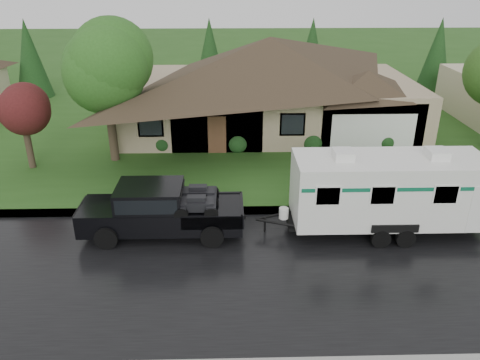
{
  "coord_description": "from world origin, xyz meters",
  "views": [
    {
      "loc": [
        -0.6,
        -15.42,
        9.53
      ],
      "look_at": [
        -0.15,
        2.0,
        1.63
      ],
      "focal_mm": 35.0,
      "sensor_mm": 36.0,
      "label": 1
    }
  ],
  "objects": [
    {
      "name": "ground",
      "position": [
        0.0,
        0.0,
        0.0
      ],
      "size": [
        140.0,
        140.0,
        0.0
      ],
      "primitive_type": "plane",
      "color": "#265019",
      "rests_on": "ground"
    },
    {
      "name": "road",
      "position": [
        0.0,
        -2.0,
        0.01
      ],
      "size": [
        140.0,
        8.0,
        0.01
      ],
      "primitive_type": "cube",
      "color": "black",
      "rests_on": "ground"
    },
    {
      "name": "curb",
      "position": [
        0.0,
        2.25,
        0.07
      ],
      "size": [
        140.0,
        0.5,
        0.15
      ],
      "primitive_type": "cube",
      "color": "gray",
      "rests_on": "ground"
    },
    {
      "name": "lawn",
      "position": [
        0.0,
        15.0,
        0.07
      ],
      "size": [
        140.0,
        26.0,
        0.15
      ],
      "primitive_type": "cube",
      "color": "#265019",
      "rests_on": "ground"
    },
    {
      "name": "house_main",
      "position": [
        2.29,
        13.84,
        3.59
      ],
      "size": [
        19.44,
        10.8,
        6.9
      ],
      "color": "tan",
      "rests_on": "lawn"
    },
    {
      "name": "tree_left_green",
      "position": [
        -6.72,
        8.13,
        5.05
      ],
      "size": [
        4.26,
        4.26,
        7.05
      ],
      "color": "#382B1E",
      "rests_on": "lawn"
    },
    {
      "name": "tree_red",
      "position": [
        -10.76,
        7.17,
        3.12
      ],
      "size": [
        2.59,
        2.59,
        4.29
      ],
      "color": "#382B1E",
      "rests_on": "lawn"
    },
    {
      "name": "shrub_row",
      "position": [
        2.0,
        9.3,
        0.65
      ],
      "size": [
        13.6,
        1.0,
        1.0
      ],
      "color": "#143814",
      "rests_on": "lawn"
    },
    {
      "name": "pickup_truck",
      "position": [
        -3.33,
        0.59,
        1.11
      ],
      "size": [
        6.19,
        2.35,
        2.06
      ],
      "color": "black",
      "rests_on": "ground"
    },
    {
      "name": "travel_trailer",
      "position": [
        5.49,
        0.59,
        1.82
      ],
      "size": [
        7.63,
        2.68,
        3.42
      ],
      "color": "white",
      "rests_on": "ground"
    }
  ]
}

